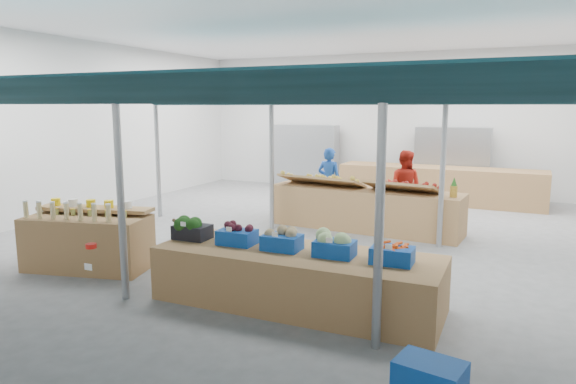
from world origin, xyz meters
name	(u,v)px	position (x,y,z in m)	size (l,w,h in m)	color
floor	(306,239)	(0.00, 0.00, 0.00)	(13.00, 13.00, 0.00)	slate
hall	(332,104)	(0.00, 1.44, 2.65)	(13.00, 13.00, 13.00)	silver
pole_grid	(307,157)	(0.75, -1.75, 1.81)	(10.00, 4.60, 3.00)	gray
awnings	(308,95)	(0.75, -1.75, 2.78)	(9.50, 7.08, 0.30)	black
back_shelving_left	(306,157)	(-2.50, 6.00, 1.00)	(2.00, 0.50, 2.00)	#B23F33
back_shelving_right	(452,163)	(2.00, 6.00, 1.00)	(2.00, 0.50, 2.00)	#B23F33
bottle_shelf	(89,240)	(-2.47, -3.19, 0.47)	(2.09, 1.54, 1.14)	olive
veg_counter	(296,278)	(1.22, -3.23, 0.37)	(3.76, 1.25, 0.73)	olive
fruit_counter	(364,209)	(0.82, 1.26, 0.44)	(4.09, 0.97, 0.88)	olive
far_counter	(439,185)	(1.80, 5.15, 0.49)	(5.41, 1.08, 0.97)	olive
vendor_left	(329,181)	(-0.38, 2.36, 0.82)	(0.60, 0.39, 1.64)	#18449F
vendor_right	(404,186)	(1.42, 2.36, 0.82)	(0.79, 0.62, 1.64)	#A11E13
crate_broccoli	(192,228)	(-0.40, -3.25, 0.89)	(0.51, 0.41, 0.35)	black
crate_beets	(237,235)	(0.33, -3.24, 0.86)	(0.51, 0.41, 0.29)	#0D3F97
crate_celeriac	(282,239)	(1.01, -3.24, 0.88)	(0.51, 0.41, 0.31)	#0D3F97
crate_cabbage	(335,244)	(1.74, -3.23, 0.89)	(0.51, 0.41, 0.35)	#0D3F97
crate_carrots	(392,254)	(2.47, -3.22, 0.84)	(0.51, 0.41, 0.29)	#0D3F97
sparrow	(177,223)	(-0.57, -3.38, 0.98)	(0.12, 0.09, 0.11)	brown
pole_ribbon	(91,248)	(-0.39, -5.15, 1.08)	(0.12, 0.12, 0.28)	red
apple_heap_yellow	(321,179)	(-0.16, 1.24, 1.04)	(1.99, 0.99, 0.27)	#997247
apple_heap_red	(402,185)	(1.64, 1.10, 1.04)	(1.59, 0.93, 0.27)	#997247
pineapple	(454,188)	(2.66, 1.02, 1.06)	(0.14, 0.14, 0.39)	#8C6019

